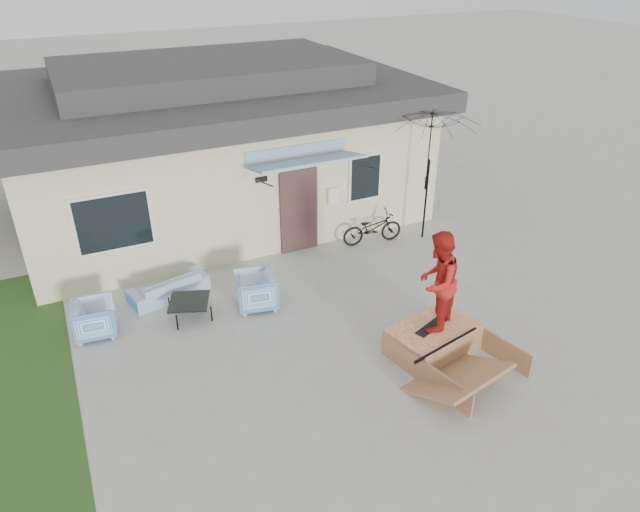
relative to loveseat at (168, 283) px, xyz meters
name	(u,v)px	position (x,y,z in m)	size (l,w,h in m)	color
ground	(348,365)	(2.40, -3.71, -0.33)	(90.00, 90.00, 0.00)	#A2A29A
grass_strip	(31,381)	(-2.80, -1.71, -0.32)	(1.40, 8.00, 0.01)	#214119
house	(213,140)	(2.40, 4.28, 1.61)	(10.80, 8.49, 4.10)	beige
loveseat	(168,283)	(0.00, 0.00, 0.00)	(1.68, 0.49, 0.66)	teal
armchair_left	(94,317)	(-1.57, -0.74, 0.06)	(0.76, 0.71, 0.78)	teal
armchair_right	(256,289)	(1.58, -1.16, 0.09)	(0.81, 0.76, 0.84)	teal
coffee_table	(190,309)	(0.22, -0.95, -0.14)	(0.78, 0.78, 0.38)	black
bicycle	(372,225)	(5.20, 0.29, 0.17)	(0.55, 1.56, 1.00)	black
patio_umbrella	(428,173)	(6.54, 0.00, 1.42)	(2.44, 2.28, 2.20)	black
skate_ramp	(433,339)	(4.02, -4.01, -0.07)	(1.58, 2.10, 0.53)	#8E633F
skateboard	(432,325)	(4.01, -3.96, 0.22)	(0.83, 0.21, 0.05)	black
skater	(438,280)	(4.01, -3.96, 1.20)	(0.93, 0.72, 1.90)	#B31D18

